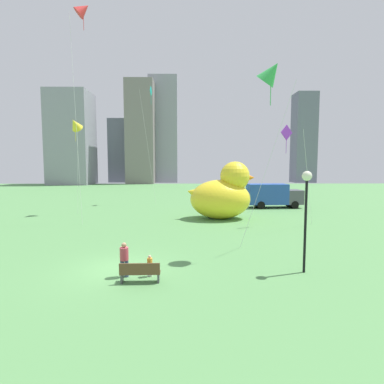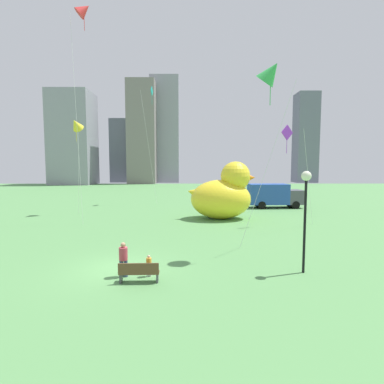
% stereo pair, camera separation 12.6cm
% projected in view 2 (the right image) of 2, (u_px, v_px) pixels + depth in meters
% --- Properties ---
extents(ground_plane, '(140.00, 140.00, 0.00)m').
position_uv_depth(ground_plane, '(117.00, 269.00, 14.72)').
color(ground_plane, '#558E50').
extents(park_bench, '(1.74, 0.49, 0.90)m').
position_uv_depth(park_bench, '(139.00, 272.00, 12.92)').
color(park_bench, brown).
rests_on(park_bench, ground).
extents(person_adult, '(0.39, 0.39, 1.59)m').
position_uv_depth(person_adult, '(123.00, 258.00, 13.59)').
color(person_adult, '#38476B').
rests_on(person_adult, ground).
extents(person_child, '(0.24, 0.24, 1.00)m').
position_uv_depth(person_child, '(149.00, 265.00, 13.65)').
color(person_child, silver).
rests_on(person_child, ground).
extents(giant_inflatable_duck, '(6.55, 4.20, 5.43)m').
position_uv_depth(giant_inflatable_duck, '(223.00, 194.00, 28.45)').
color(giant_inflatable_duck, yellow).
rests_on(giant_inflatable_duck, ground).
extents(lamppost, '(0.46, 0.46, 4.79)m').
position_uv_depth(lamppost, '(306.00, 196.00, 13.88)').
color(lamppost, black).
rests_on(lamppost, ground).
extents(box_truck, '(6.49, 2.59, 2.85)m').
position_uv_depth(box_truck, '(274.00, 196.00, 35.99)').
color(box_truck, '#264CA5').
rests_on(box_truck, ground).
extents(city_skyline, '(74.42, 21.07, 31.17)m').
position_uv_depth(city_skyline, '(147.00, 137.00, 87.37)').
color(city_skyline, gray).
rests_on(city_skyline, ground).
extents(kite_teal, '(2.08, 2.04, 15.32)m').
position_uv_depth(kite_teal, '(152.00, 97.00, 38.96)').
color(kite_teal, silver).
rests_on(kite_teal, ground).
extents(kite_red, '(2.14, 1.96, 18.99)m').
position_uv_depth(kite_red, '(84.00, 10.00, 25.46)').
color(kite_red, silver).
rests_on(kite_red, ground).
extents(kite_purple, '(3.13, 2.98, 8.40)m').
position_uv_depth(kite_purple, '(288.00, 136.00, 24.75)').
color(kite_purple, silver).
rests_on(kite_purple, ground).
extents(kite_green, '(3.01, 2.69, 10.72)m').
position_uv_depth(kite_green, '(271.00, 73.00, 15.87)').
color(kite_green, silver).
rests_on(kite_green, ground).
extents(kite_yellow, '(1.39, 1.74, 9.99)m').
position_uv_depth(kite_yellow, '(76.00, 124.00, 30.46)').
color(kite_yellow, silver).
rests_on(kite_yellow, ground).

